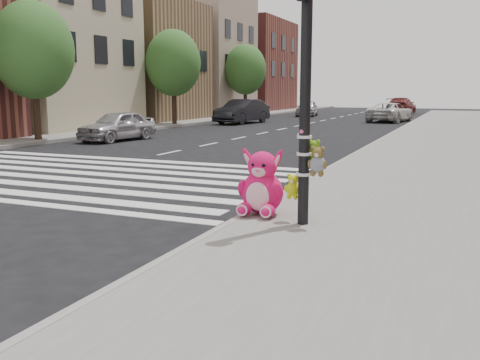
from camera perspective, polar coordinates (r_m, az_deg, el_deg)
The scene contains 20 objects.
ground at distance 7.72m, azimuth -16.34°, elevation -6.68°, with size 120.00×120.00×0.00m, color black.
sidewalk_near at distance 15.84m, azimuth 23.64°, elevation 1.37°, with size 7.00×80.00×0.14m, color slate.
sidewalk_far at distance 31.60m, azimuth -12.45°, elevation 5.66°, with size 6.00×80.00×0.14m, color slate.
curb_edge at distance 16.16m, azimuth 11.33°, elevation 2.14°, with size 0.12×80.00×0.15m, color gray.
crosswalk at distance 14.46m, azimuth -17.18°, elevation 0.78°, with size 11.00×6.00×0.01m, color silver, non-canonical shape.
bld_far_b at distance 30.62m, azimuth -19.38°, elevation 15.42°, with size 6.00×8.00×11.00m, color beige.
bld_far_c at distance 37.67m, azimuth -9.82°, elevation 12.33°, with size 6.00×8.00×8.00m, color #91724D.
bld_far_d at distance 45.56m, azimuth -3.57°, elevation 13.21°, with size 6.00×8.00×10.00m, color #A18B7B.
bld_far_e at distance 55.58m, azimuth 1.61°, elevation 12.05°, with size 6.00×10.00×9.00m, color brown.
signal_pole at distance 7.83m, azimuth 7.12°, elevation 6.94°, with size 0.70×0.50×4.00m.
tree_far_a at distance 23.16m, azimuth -21.23°, elevation 12.76°, with size 3.20×3.20×5.44m.
tree_far_b at distance 32.01m, azimuth -7.13°, elevation 12.27°, with size 3.20×3.20×5.44m.
tree_far_c at distance 41.89m, azimuth 0.58°, elevation 11.69°, with size 3.20×3.20×5.44m.
pink_bunny at distance 8.55m, azimuth 2.32°, elevation -0.76°, with size 0.76×0.80×1.07m.
red_teddy at distance 8.63m, azimuth 6.78°, elevation -2.94°, with size 0.15×0.10×0.22m, color #A51023, non-canonical shape.
car_silver_far at distance 23.09m, azimuth -12.94°, elevation 5.67°, with size 1.49×3.70×1.26m, color silver.
car_dark_far at distance 34.16m, azimuth 0.23°, elevation 7.33°, with size 1.61×4.63×1.53m, color black.
car_white_near at distance 37.31m, azimuth 15.74°, elevation 6.97°, with size 2.11×4.58×1.27m, color silver.
car_maroon_near at distance 49.75m, azimuth 16.82°, elevation 7.59°, with size 2.03×5.00×1.45m, color maroon.
car_silver_deep at distance 44.17m, azimuth 7.18°, elevation 7.61°, with size 1.52×3.78×1.29m, color #B5B6BA.
Camera 1 is at (4.76, -5.70, 2.11)m, focal length 40.00 mm.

